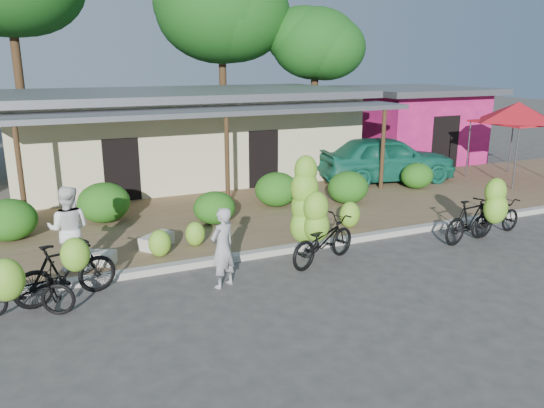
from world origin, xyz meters
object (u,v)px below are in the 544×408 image
Objects in this scene: vendor at (223,248)px; bystander at (69,229)px; bike_left at (66,270)px; bike_far_right at (495,217)px; tree_center_right at (216,8)px; sack_far at (98,258)px; red_canopy at (518,112)px; sack_near at (157,241)px; teal_van at (387,158)px; bike_right at (477,216)px; bike_center at (315,222)px; bike_far_left at (21,290)px; tree_near_right at (311,42)px.

vendor is 0.91× the size of bystander.
bike_left is 10.43m from bike_far_right.
sack_far is (-7.51, -13.88, -6.55)m from tree_center_right.
tree_center_right is 17.16m from bystander.
sack_near is at bearing -171.79° from red_canopy.
tree_center_right reaches higher than red_canopy.
teal_van is at bearing -15.18° from bike_far_right.
red_canopy is at bearing 172.84° from vendor.
red_canopy reaches higher than bike_left.
bike_right reaches higher than sack_far.
red_canopy is 13.92m from sack_near.
bike_left is 2.94m from vendor.
bike_right reaches higher than bike_far_right.
tree_center_right is 5.05× the size of bystander.
bike_far_right is (5.16, -0.30, -0.43)m from bike_center.
bike_right is at bearing -19.92° from sack_near.
bystander reaches higher than vendor.
bike_center reaches higher than bike_far_left.
bike_far_left is at bearing -133.35° from tree_near_right.
tree_center_right is 16.02m from sack_near.
bike_left is (0.78, 0.43, 0.08)m from bike_far_left.
bike_left is (-8.20, -15.31, -6.18)m from tree_center_right.
teal_van is at bearing -71.91° from tree_center_right.
tree_near_right is 9.23× the size of sack_far.
bike_far_left is 10.22m from bike_right.
bike_right is 2.53× the size of sack_far.
tree_center_right is 17.01m from bike_far_right.
bike_center is at bearing -117.49° from tree_near_right.
bike_far_left is 1.00× the size of bike_far_right.
red_canopy is 1.92× the size of bystander.
red_canopy is 1.74× the size of bike_left.
sack_near is (-7.33, 2.66, -0.45)m from bike_right.
bike_far_right is at bearing -97.42° from tree_near_right.
red_canopy is 1.47× the size of bike_center.
tree_center_right reaches higher than teal_van.
bike_center is (5.26, -0.02, 0.27)m from bike_left.
bike_right is (9.44, -0.64, 0.09)m from bike_left.
bystander reaches higher than sack_far.
bike_center is at bearing -32.73° from sack_near.
bike_right is 9.00m from sack_far.
red_canopy is 7.12m from bike_far_right.
teal_van reaches higher than bike_left.
sack_near is at bearing -140.34° from bystander.
sack_far is (1.47, 1.86, -0.29)m from bike_far_left.
vendor is (2.20, -1.98, 0.56)m from sack_far.
tree_near_right is 17.29m from sack_far.
bike_far_right is at bearing -81.90° from tree_center_right.
red_canopy is at bearing -150.83° from bystander.
bystander is at bearing -159.73° from sack_near.
red_canopy is at bearing -90.97° from bike_left.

